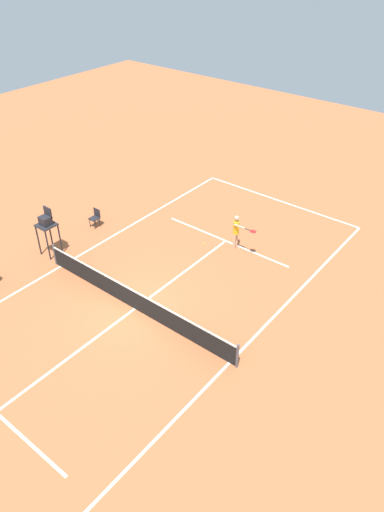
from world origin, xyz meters
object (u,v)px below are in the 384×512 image
(umpire_chair, at_px, (46,224))
(player_serving, at_px, (237,229))
(courtside_chair_mid, at_px, (95,217))
(tennis_ball, at_px, (203,243))

(umpire_chair, bearing_deg, player_serving, -138.90)
(player_serving, distance_m, courtside_chair_mid, 7.36)
(tennis_ball, distance_m, courtside_chair_mid, 5.76)
(umpire_chair, height_order, courtside_chair_mid, umpire_chair)
(player_serving, bearing_deg, tennis_ball, -67.82)
(player_serving, height_order, tennis_ball, player_serving)
(tennis_ball, xyz_separation_m, umpire_chair, (5.12, 5.09, 1.57))
(tennis_ball, relative_size, umpire_chair, 0.03)
(tennis_ball, bearing_deg, courtside_chair_mid, 21.50)
(umpire_chair, distance_m, courtside_chair_mid, 3.19)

